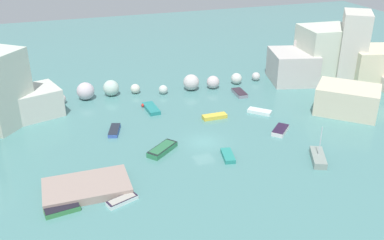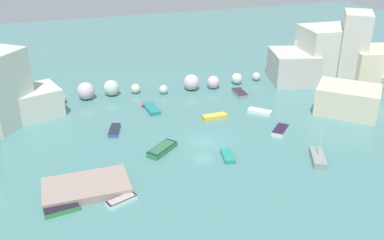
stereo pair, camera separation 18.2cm
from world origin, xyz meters
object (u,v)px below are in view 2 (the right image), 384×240
(moored_boat_9, at_px, (215,116))
(moored_boat_7, at_px, (228,156))
(stone_dock, at_px, (86,187))
(moored_boat_10, at_px, (61,209))
(moored_boat_6, at_px, (260,112))
(moored_boat_2, at_px, (114,130))
(channel_buoy, at_px, (143,105))
(moored_boat_5, at_px, (122,200))
(moored_boat_0, at_px, (240,93))
(moored_boat_4, at_px, (152,108))
(moored_boat_8, at_px, (162,149))
(moored_boat_1, at_px, (318,158))
(moored_boat_3, at_px, (280,130))

(moored_boat_9, bearing_deg, moored_boat_7, -103.87)
(stone_dock, height_order, moored_boat_10, stone_dock)
(moored_boat_6, bearing_deg, moored_boat_2, -137.63)
(channel_buoy, bearing_deg, moored_boat_6, -26.07)
(moored_boat_5, height_order, moored_boat_6, moored_boat_5)
(moored_boat_0, bearing_deg, channel_buoy, 92.66)
(moored_boat_4, height_order, moored_boat_7, moored_boat_4)
(stone_dock, distance_m, moored_boat_4, 21.25)
(moored_boat_8, bearing_deg, moored_boat_1, -64.69)
(channel_buoy, bearing_deg, moored_boat_5, -107.91)
(moored_boat_10, bearing_deg, channel_buoy, -128.44)
(moored_boat_3, bearing_deg, moored_boat_2, 116.40)
(moored_boat_0, relative_size, moored_boat_6, 1.07)
(moored_boat_3, xyz_separation_m, moored_boat_10, (-28.40, -8.24, -0.01))
(moored_boat_1, distance_m, moored_boat_10, 28.91)
(moored_boat_2, bearing_deg, moored_boat_8, -129.65)
(moored_boat_4, bearing_deg, channel_buoy, -153.50)
(moored_boat_7, height_order, moored_boat_10, moored_boat_10)
(moored_boat_0, height_order, moored_boat_6, moored_boat_0)
(moored_boat_9, bearing_deg, stone_dock, -147.71)
(moored_boat_2, height_order, moored_boat_7, moored_boat_2)
(channel_buoy, xyz_separation_m, moored_boat_4, (0.89, -1.54, -0.00))
(stone_dock, bearing_deg, moored_boat_5, -46.04)
(stone_dock, height_order, moored_boat_3, stone_dock)
(channel_buoy, distance_m, moored_boat_10, 25.87)
(moored_boat_1, height_order, moored_boat_8, moored_boat_1)
(moored_boat_0, xyz_separation_m, moored_boat_7, (-9.63, -17.86, -0.04))
(moored_boat_2, bearing_deg, stone_dock, 175.73)
(moored_boat_1, relative_size, moored_boat_8, 1.02)
(moored_boat_1, height_order, moored_boat_10, moored_boat_1)
(moored_boat_2, distance_m, moored_boat_5, 15.85)
(moored_boat_2, distance_m, moored_boat_9, 14.15)
(moored_boat_2, bearing_deg, moored_boat_7, -116.02)
(moored_boat_5, bearing_deg, stone_dock, 113.67)
(moored_boat_6, xyz_separation_m, moored_boat_9, (-6.86, 0.43, 0.03))
(channel_buoy, height_order, moored_boat_4, channel_buoy)
(channel_buoy, bearing_deg, moored_boat_10, -120.46)
(stone_dock, xyz_separation_m, moored_boat_6, (25.96, 11.92, -0.19))
(channel_buoy, distance_m, moored_boat_5, 23.88)
(moored_boat_7, bearing_deg, moored_boat_1, 78.68)
(moored_boat_6, distance_m, moored_boat_10, 32.19)
(moored_boat_3, bearing_deg, moored_boat_6, 43.18)
(moored_boat_6, bearing_deg, moored_boat_0, 132.23)
(moored_boat_0, distance_m, moored_boat_7, 20.30)
(moored_boat_5, xyz_separation_m, moored_boat_6, (22.86, 15.13, -0.02))
(moored_boat_0, xyz_separation_m, moored_boat_8, (-16.61, -14.02, 0.08))
(moored_boat_5, bearing_deg, moored_boat_9, 23.90)
(moored_boat_8, relative_size, moored_boat_10, 1.25)
(moored_boat_7, bearing_deg, moored_boat_3, 124.18)
(moored_boat_10, bearing_deg, moored_boat_3, -171.81)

